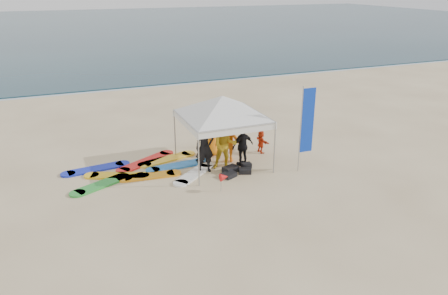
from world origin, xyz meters
name	(u,v)px	position (x,y,z in m)	size (l,w,h in m)	color
ground	(261,210)	(0.00, 0.00, 0.00)	(120.00, 120.00, 0.00)	beige
ocean	(82,27)	(0.00, 60.00, 0.04)	(160.00, 84.00, 0.08)	#0C2633
shoreline_foam	(140,86)	(0.00, 18.20, 0.00)	(160.00, 1.20, 0.01)	silver
person_black_a	(205,147)	(-0.63, 3.44, 0.97)	(0.71, 0.46, 1.94)	black
person_yellow	(225,145)	(0.17, 3.45, 0.93)	(0.91, 0.71, 1.87)	gold
person_orange_a	(229,140)	(0.59, 4.03, 0.88)	(1.14, 0.66, 1.77)	orange
person_black_b	(243,146)	(0.92, 3.48, 0.79)	(0.92, 0.38, 1.57)	black
person_orange_b	(212,135)	(0.18, 4.86, 0.87)	(0.85, 0.55, 1.73)	orange
person_seated	(261,142)	(2.17, 4.39, 0.47)	(0.88, 0.28, 0.95)	red
canopy_tent	(222,96)	(0.23, 3.84, 2.72)	(4.14, 4.14, 3.12)	#A5A5A8
feather_flag	(307,122)	(2.87, 2.18, 1.91)	(0.55, 0.04, 3.24)	#A5A5A8
marker_pennant	(224,177)	(-0.56, 1.71, 0.49)	(0.28, 0.28, 0.64)	#A5A5A8
gear_pile	(236,170)	(0.37, 2.89, 0.10)	(1.43, 0.93, 0.22)	black
surfboard_spread	(144,170)	(-2.73, 4.36, 0.04)	(5.23, 3.41, 0.07)	green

